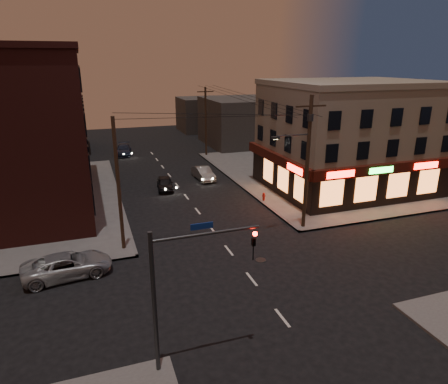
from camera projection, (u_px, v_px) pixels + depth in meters
name	position (u px, v px, depth m)	size (l,w,h in m)	color
ground	(252.00, 279.00, 23.82)	(120.00, 120.00, 0.00)	black
sidewalk_ne	(330.00, 172.00, 46.45)	(24.00, 28.00, 0.15)	#514F4C
pizza_building	(349.00, 136.00, 39.15)	(15.85, 12.85, 10.50)	gray
brick_apartment	(11.00, 131.00, 34.26)	(12.00, 20.00, 13.00)	#481A17
bg_building_ne_a	(240.00, 122.00, 61.17)	(10.00, 12.00, 7.00)	#3F3D3A
bg_building_nw	(51.00, 123.00, 56.18)	(9.00, 10.00, 8.00)	#3F3D3A
bg_building_ne_b	(202.00, 114.00, 73.26)	(8.00, 8.00, 6.00)	#3F3D3A
utility_pole_main	(306.00, 156.00, 29.30)	(4.20, 0.44, 10.00)	#382619
utility_pole_far	(206.00, 122.00, 53.18)	(0.26, 0.26, 9.00)	#382619
utility_pole_west	(118.00, 185.00, 26.07)	(0.24, 0.24, 9.00)	#382619
traffic_signal	(179.00, 280.00, 15.76)	(4.49, 0.32, 6.47)	#333538
suv_cross	(67.00, 265.00, 23.96)	(2.39, 5.18, 1.44)	#909498
sedan_near	(165.00, 184.00, 40.12)	(1.52, 3.78, 1.29)	black
sedan_mid	(203.00, 173.00, 43.57)	(1.48, 4.23, 1.39)	slate
sedan_far	(124.00, 150.00, 54.97)	(1.98, 4.87, 1.41)	#1D263A
fire_hydrant	(264.00, 196.00, 36.67)	(0.34, 0.34, 0.75)	#A0160E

